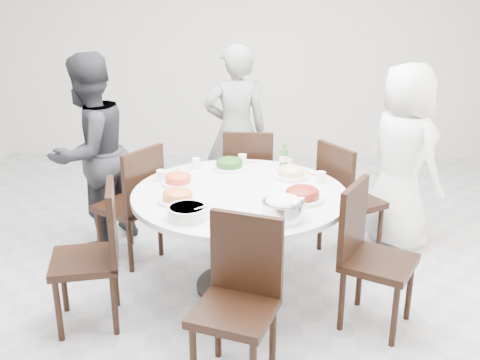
{
  "coord_description": "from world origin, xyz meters",
  "views": [
    {
      "loc": [
        0.19,
        -3.86,
        2.15
      ],
      "look_at": [
        0.08,
        -0.18,
        0.82
      ],
      "focal_mm": 42.0,
      "sensor_mm": 36.0,
      "label": 1
    }
  ],
  "objects_px": {
    "chair_ne": "(352,199)",
    "chair_se": "(379,259)",
    "beverage_bottle": "(284,156)",
    "dining_table": "(240,241)",
    "chair_n": "(249,179)",
    "chair_s": "(234,308)",
    "chair_sw": "(84,258)",
    "rice_bowl": "(283,210)",
    "diner_right": "(403,157)",
    "chair_nw": "(128,203)",
    "diner_left": "(90,153)",
    "soup_bowl": "(187,212)",
    "diner_middle": "(236,131)"
  },
  "relations": [
    {
      "from": "chair_ne",
      "to": "chair_se",
      "type": "bearing_deg",
      "value": 148.79
    },
    {
      "from": "beverage_bottle",
      "to": "dining_table",
      "type": "bearing_deg",
      "value": -123.38
    },
    {
      "from": "chair_n",
      "to": "chair_s",
      "type": "height_order",
      "value": "same"
    },
    {
      "from": "chair_sw",
      "to": "rice_bowl",
      "type": "height_order",
      "value": "chair_sw"
    },
    {
      "from": "chair_se",
      "to": "diner_right",
      "type": "height_order",
      "value": "diner_right"
    },
    {
      "from": "chair_sw",
      "to": "rice_bowl",
      "type": "relative_size",
      "value": 3.6
    },
    {
      "from": "chair_se",
      "to": "rice_bowl",
      "type": "distance_m",
      "value": 0.7
    },
    {
      "from": "chair_nw",
      "to": "chair_ne",
      "type": "bearing_deg",
      "value": 127.11
    },
    {
      "from": "chair_n",
      "to": "beverage_bottle",
      "type": "distance_m",
      "value": 0.72
    },
    {
      "from": "rice_bowl",
      "to": "chair_ne",
      "type": "bearing_deg",
      "value": 59.72
    },
    {
      "from": "chair_se",
      "to": "diner_left",
      "type": "height_order",
      "value": "diner_left"
    },
    {
      "from": "chair_sw",
      "to": "chair_se",
      "type": "bearing_deg",
      "value": 78.16
    },
    {
      "from": "chair_sw",
      "to": "diner_right",
      "type": "xyz_separation_m",
      "value": [
        2.28,
        1.26,
        0.29
      ]
    },
    {
      "from": "soup_bowl",
      "to": "chair_sw",
      "type": "bearing_deg",
      "value": -178.33
    },
    {
      "from": "chair_sw",
      "to": "chair_s",
      "type": "xyz_separation_m",
      "value": [
        0.98,
        -0.55,
        0.0
      ]
    },
    {
      "from": "chair_sw",
      "to": "diner_left",
      "type": "bearing_deg",
      "value": -180.0
    },
    {
      "from": "chair_nw",
      "to": "soup_bowl",
      "type": "relative_size",
      "value": 3.86
    },
    {
      "from": "chair_n",
      "to": "chair_s",
      "type": "relative_size",
      "value": 1.0
    },
    {
      "from": "diner_right",
      "to": "beverage_bottle",
      "type": "relative_size",
      "value": 7.13
    },
    {
      "from": "dining_table",
      "to": "beverage_bottle",
      "type": "height_order",
      "value": "beverage_bottle"
    },
    {
      "from": "diner_right",
      "to": "rice_bowl",
      "type": "distance_m",
      "value": 1.6
    },
    {
      "from": "chair_nw",
      "to": "chair_se",
      "type": "xyz_separation_m",
      "value": [
        1.8,
        -0.88,
        0.0
      ]
    },
    {
      "from": "diner_right",
      "to": "rice_bowl",
      "type": "relative_size",
      "value": 5.84
    },
    {
      "from": "diner_middle",
      "to": "diner_left",
      "type": "bearing_deg",
      "value": 21.87
    },
    {
      "from": "diner_right",
      "to": "beverage_bottle",
      "type": "bearing_deg",
      "value": 74.97
    },
    {
      "from": "chair_n",
      "to": "diner_middle",
      "type": "xyz_separation_m",
      "value": [
        -0.13,
        0.39,
        0.33
      ]
    },
    {
      "from": "chair_n",
      "to": "chair_s",
      "type": "xyz_separation_m",
      "value": [
        -0.05,
        -2.07,
        0.0
      ]
    },
    {
      "from": "chair_n",
      "to": "diner_right",
      "type": "bearing_deg",
      "value": 170.87
    },
    {
      "from": "rice_bowl",
      "to": "chair_n",
      "type": "bearing_deg",
      "value": 98.87
    },
    {
      "from": "chair_nw",
      "to": "rice_bowl",
      "type": "distance_m",
      "value": 1.51
    },
    {
      "from": "rice_bowl",
      "to": "dining_table",
      "type": "bearing_deg",
      "value": 121.98
    },
    {
      "from": "chair_n",
      "to": "rice_bowl",
      "type": "distance_m",
      "value": 1.54
    },
    {
      "from": "dining_table",
      "to": "soup_bowl",
      "type": "relative_size",
      "value": 6.1
    },
    {
      "from": "dining_table",
      "to": "chair_nw",
      "type": "height_order",
      "value": "chair_nw"
    },
    {
      "from": "chair_n",
      "to": "chair_se",
      "type": "bearing_deg",
      "value": 122.17
    },
    {
      "from": "chair_s",
      "to": "chair_nw",
      "type": "bearing_deg",
      "value": 140.48
    },
    {
      "from": "chair_n",
      "to": "chair_sw",
      "type": "bearing_deg",
      "value": 58.4
    },
    {
      "from": "chair_nw",
      "to": "diner_left",
      "type": "bearing_deg",
      "value": -94.19
    },
    {
      "from": "diner_right",
      "to": "dining_table",
      "type": "bearing_deg",
      "value": 89.34
    },
    {
      "from": "dining_table",
      "to": "diner_middle",
      "type": "relative_size",
      "value": 0.93
    },
    {
      "from": "beverage_bottle",
      "to": "chair_sw",
      "type": "bearing_deg",
      "value": -143.22
    },
    {
      "from": "chair_ne",
      "to": "diner_left",
      "type": "xyz_separation_m",
      "value": [
        -2.12,
        0.11,
        0.33
      ]
    },
    {
      "from": "diner_left",
      "to": "beverage_bottle",
      "type": "distance_m",
      "value": 1.58
    },
    {
      "from": "chair_se",
      "to": "rice_bowl",
      "type": "bearing_deg",
      "value": 119.13
    },
    {
      "from": "rice_bowl",
      "to": "chair_sw",
      "type": "bearing_deg",
      "value": -178.67
    },
    {
      "from": "chair_nw",
      "to": "diner_middle",
      "type": "xyz_separation_m",
      "value": [
        0.81,
        0.99,
        0.33
      ]
    },
    {
      "from": "chair_se",
      "to": "beverage_bottle",
      "type": "bearing_deg",
      "value": 60.28
    },
    {
      "from": "chair_sw",
      "to": "diner_right",
      "type": "relative_size",
      "value": 0.62
    },
    {
      "from": "chair_ne",
      "to": "beverage_bottle",
      "type": "distance_m",
      "value": 0.68
    },
    {
      "from": "chair_n",
      "to": "diner_right",
      "type": "xyz_separation_m",
      "value": [
        1.26,
        -0.26,
        0.29
      ]
    }
  ]
}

